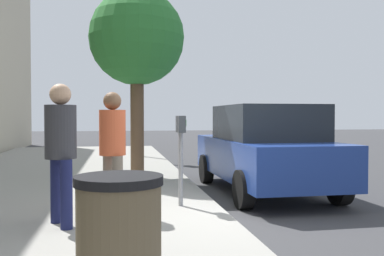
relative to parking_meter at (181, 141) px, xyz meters
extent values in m
plane|color=#38383A|center=(-0.34, -0.60, -1.17)|extent=(80.00, 80.00, 0.00)
cube|color=gray|center=(-0.34, 2.40, -1.09)|extent=(28.00, 6.00, 0.15)
cylinder|color=gray|center=(0.00, 0.00, -0.44)|extent=(0.07, 0.07, 1.15)
cube|color=#383D42|center=(-0.10, 0.00, 0.26)|extent=(0.16, 0.11, 0.26)
cube|color=#383D42|center=(0.10, 0.00, 0.26)|extent=(0.16, 0.11, 0.26)
cube|color=#268C33|center=(-0.10, -0.06, 0.28)|extent=(0.10, 0.01, 0.10)
cube|color=#268C33|center=(0.10, -0.06, 0.28)|extent=(0.10, 0.01, 0.10)
cylinder|color=#726656|center=(-0.07, 1.12, -0.60)|extent=(0.15, 0.15, 0.83)
cylinder|color=#726656|center=(-0.43, 0.97, -0.60)|extent=(0.15, 0.15, 0.83)
cylinder|color=#D85933|center=(-0.25, 1.04, 0.15)|extent=(0.38, 0.38, 0.66)
sphere|color=brown|center=(-0.25, 1.04, 0.61)|extent=(0.26, 0.26, 0.26)
cylinder|color=#191E4C|center=(-0.76, 1.77, -0.58)|extent=(0.15, 0.15, 0.86)
cylinder|color=#191E4C|center=(-1.12, 1.60, -0.58)|extent=(0.15, 0.15, 0.86)
cylinder|color=#333338|center=(-0.94, 1.68, 0.19)|extent=(0.40, 0.40, 0.68)
sphere|color=tan|center=(-0.94, 1.68, 0.67)|extent=(0.27, 0.27, 0.27)
cube|color=navy|center=(1.70, -1.95, -0.46)|extent=(4.42, 1.90, 0.76)
cube|color=black|center=(1.50, -1.96, 0.26)|extent=(2.22, 1.72, 0.68)
cylinder|color=black|center=(3.12, -1.06, -0.84)|extent=(0.66, 0.23, 0.66)
cylinder|color=black|center=(3.14, -2.81, -0.84)|extent=(0.66, 0.23, 0.66)
cylinder|color=black|center=(0.26, -1.10, -0.84)|extent=(0.66, 0.23, 0.66)
cylinder|color=black|center=(0.28, -2.85, -0.84)|extent=(0.66, 0.23, 0.66)
cylinder|color=brown|center=(3.64, 0.51, 0.28)|extent=(0.32, 0.32, 2.59)
sphere|color=#2C7631|center=(3.64, 0.51, 2.26)|extent=(2.26, 2.26, 2.26)
cylinder|color=black|center=(8.40, 0.18, 0.78)|extent=(0.12, 0.12, 3.60)
cube|color=black|center=(8.40, -0.02, 2.13)|extent=(0.24, 0.20, 0.76)
sphere|color=red|center=(8.40, -0.13, 2.37)|extent=(0.14, 0.14, 0.14)
sphere|color=orange|center=(8.40, -0.13, 2.13)|extent=(0.14, 0.14, 0.14)
sphere|color=green|center=(8.40, -0.13, 1.89)|extent=(0.14, 0.14, 0.14)
cylinder|color=brown|center=(-3.71, 0.96, -0.54)|extent=(0.56, 0.56, 0.95)
cylinder|color=black|center=(-3.71, 0.96, -0.04)|extent=(0.59, 0.59, 0.06)
camera|label=1|loc=(-6.53, 0.97, 0.38)|focal=39.65mm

